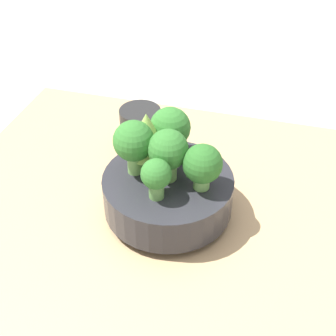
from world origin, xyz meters
name	(u,v)px	position (x,y,z in m)	size (l,w,h in m)	color
ground_plane	(182,231)	(0.00, 0.00, 0.00)	(6.00, 6.00, 0.00)	beige
table	(182,225)	(0.00, 0.00, 0.02)	(0.85, 0.68, 0.03)	tan
bowl	(168,193)	(0.03, -0.01, 0.07)	(0.21, 0.21, 0.07)	#28282D
broccoli_floret_right	(134,142)	(0.08, -0.01, 0.16)	(0.06, 0.06, 0.09)	#7AB256
broccoli_floret_center	(168,151)	(0.03, -0.01, 0.16)	(0.06, 0.06, 0.09)	#7AB256
broccoli_floret_front	(170,129)	(0.04, -0.07, 0.16)	(0.07, 0.07, 0.09)	#609347
broccoli_floret_back	(156,176)	(0.03, 0.04, 0.14)	(0.05, 0.05, 0.07)	#609347
romanesco_piece_near	(147,134)	(0.07, -0.03, 0.16)	(0.07, 0.07, 0.09)	#609347
broccoli_floret_left	(202,167)	(-0.03, 0.00, 0.15)	(0.06, 0.06, 0.08)	#7AB256
cup	(141,130)	(0.12, -0.16, 0.08)	(0.08, 0.08, 0.09)	black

